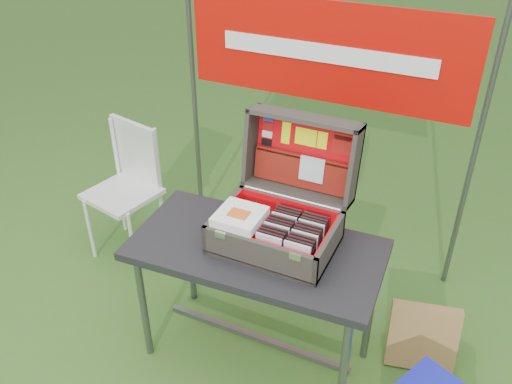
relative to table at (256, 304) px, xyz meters
The scene contains 87 objects.
ground 0.37m from the table, 120.81° to the right, with size 80.00×80.00×0.00m, color #34661D.
table is the anchor object (origin of this frame).
table_top 0.34m from the table, ahead, with size 1.14×0.57×0.04m, color black.
table_leg_fl 0.56m from the table, 156.20° to the right, with size 0.04×0.04×0.67m, color #59595B.
table_leg_fr 0.56m from the table, 23.80° to the right, with size 0.04×0.04×0.67m, color #59595B.
table_leg_bl 0.56m from the table, 156.20° to the left, with size 0.04×0.04×0.67m, color #59595B.
table_leg_br 0.56m from the table, 23.80° to the left, with size 0.04×0.04×0.67m, color #59595B.
table_brace 0.24m from the table, 165.96° to the left, with size 0.99×0.03×0.03m, color #59595B.
suitcase 0.62m from the table, 55.80° to the left, with size 0.53×0.54×0.50m, color #473F37, non-canonical shape.
suitcase_base_bottom 0.38m from the table, 31.80° to the left, with size 0.53×0.38×0.02m, color #473F37.
suitcase_base_wall_front 0.45m from the table, 62.51° to the right, with size 0.53×0.02×0.14m, color #473F37.
suitcase_base_wall_back 0.49m from the table, 72.45° to the left, with size 0.53×0.02×0.14m, color #473F37.
suitcase_base_wall_left 0.47m from the table, 166.68° to the left, with size 0.02×0.38×0.14m, color #473F37.
suitcase_base_wall_right 0.54m from the table, ahead, with size 0.02×0.38×0.14m, color #473F37.
suitcase_liner_floor 0.39m from the table, 31.80° to the left, with size 0.49×0.34×0.01m, color #DF010A.
suitcase_latch_left 0.52m from the table, 124.47° to the right, with size 0.05×0.01×0.03m, color silver.
suitcase_latch_right 0.56m from the table, 31.18° to the right, with size 0.05×0.01×0.03m, color silver.
suitcase_hinge 0.55m from the table, 73.19° to the left, with size 0.02×0.02×0.48m, color silver.
suitcase_lid_back 0.77m from the table, 79.87° to the left, with size 0.53×0.38×0.02m, color #473F37.
suitcase_lid_rim_far 0.93m from the table, 79.04° to the left, with size 0.53×0.02×0.14m, color #473F37.
suitcase_lid_rim_near 0.59m from the table, 76.99° to the left, with size 0.53×0.02×0.14m, color #473F37.
suitcase_lid_rim_left 0.77m from the table, 118.87° to the left, with size 0.02×0.38×0.14m, color #473F37.
suitcase_lid_rim_right 0.82m from the table, 45.79° to the left, with size 0.02×0.38×0.14m, color #473F37.
suitcase_lid_liner 0.77m from the table, 79.52° to the left, with size 0.48×0.33×0.01m, color #DF010A.
suitcase_liner_wall_front 0.46m from the table, 59.99° to the right, with size 0.49×0.01×0.12m, color #DF010A.
suitcase_liner_wall_back 0.49m from the table, 71.40° to the left, with size 0.49×0.01×0.12m, color #DF010A.
suitcase_liner_wall_left 0.47m from the table, 165.67° to the left, with size 0.01×0.34×0.12m, color #DF010A.
suitcase_liner_wall_right 0.54m from the table, ahead, with size 0.01×0.34×0.12m, color #DF010A.
suitcase_lid_pocket 0.68m from the table, 78.55° to the left, with size 0.47×0.15×0.03m, color maroon.
suitcase_pocket_edge 0.75m from the table, 78.76° to the left, with size 0.46×0.02×0.02m, color maroon.
suitcase_pocket_cd 0.71m from the table, 69.18° to the left, with size 0.12×0.12×0.01m, color silver.
lid_sticker_cc_a 0.90m from the table, 107.31° to the left, with size 0.05×0.03×0.00m, color #1933B2.
lid_sticker_cc_b 0.86m from the table, 107.59° to the left, with size 0.05×0.03×0.00m, color #A31410.
lid_sticker_cc_c 0.82m from the table, 107.87° to the left, with size 0.05×0.03×0.00m, color white.
lid_sticker_cc_d 0.79m from the table, 108.16° to the left, with size 0.05×0.03×0.00m, color black.
lid_card_neon_tall 0.84m from the table, 94.28° to the left, with size 0.04×0.10×0.00m, color #ECFA0D.
lid_card_neon_main 0.84m from the table, 79.71° to the left, with size 0.10×0.08×0.00m, color #ECFA0D.
lid_card_neon_small 0.85m from the table, 68.74° to the left, with size 0.05×0.08×0.00m, color #ECFA0D.
lid_sticker_band 0.87m from the table, 57.65° to the left, with size 0.09×0.09×0.00m, color #A31410.
lid_sticker_band_bar 0.90m from the table, 57.98° to the left, with size 0.09×0.02×0.00m, color black.
cd_left_0 0.47m from the table, 43.97° to the right, with size 0.12×0.01×0.13m, color silver.
cd_left_1 0.47m from the table, 37.37° to the right, with size 0.12×0.01×0.13m, color black.
cd_left_2 0.47m from the table, 29.36° to the right, with size 0.12×0.01×0.13m, color black.
cd_left_3 0.46m from the table, 19.87° to the right, with size 0.12×0.01×0.13m, color black.
cd_left_4 0.46m from the table, ahead, with size 0.12×0.01×0.13m, color silver.
cd_left_5 0.46m from the table, ahead, with size 0.12×0.01×0.13m, color black.
cd_left_6 0.46m from the table, 13.61° to the left, with size 0.12×0.01×0.13m, color black.
cd_left_7 0.46m from the table, 23.91° to the left, with size 0.12×0.01×0.13m, color black.
cd_left_8 0.47m from the table, 32.80° to the left, with size 0.12×0.01×0.13m, color silver.
cd_left_9 0.47m from the table, 40.22° to the left, with size 0.12×0.01×0.13m, color black.
cd_left_10 0.47m from the table, 46.31° to the left, with size 0.12×0.01×0.13m, color black.
cd_left_11 0.48m from the table, 51.30° to the left, with size 0.12×0.01×0.13m, color black.
cd_right_0 0.52m from the table, 23.36° to the right, with size 0.12×0.01×0.13m, color silver.
cd_right_1 0.51m from the table, 18.87° to the right, with size 0.12×0.01×0.13m, color black.
cd_right_2 0.51m from the table, 14.13° to the right, with size 0.12×0.01×0.13m, color black.
cd_right_3 0.51m from the table, ahead, with size 0.12×0.01×0.13m, color black.
cd_right_4 0.51m from the table, ahead, with size 0.12×0.01×0.13m, color silver.
cd_right_5 0.51m from the table, ahead, with size 0.12×0.01×0.13m, color black.
cd_right_6 0.51m from the table, ahead, with size 0.12×0.01×0.13m, color black.
cd_right_7 0.51m from the table, 11.22° to the left, with size 0.12×0.01×0.13m, color black.
cd_right_8 0.51m from the table, 16.09° to the left, with size 0.12×0.01×0.13m, color silver.
cd_right_9 0.51m from the table, 20.73° to the left, with size 0.12×0.01×0.13m, color black.
cd_right_10 0.52m from the table, 25.10° to the left, with size 0.12×0.01×0.13m, color black.
cd_right_11 0.52m from the table, 29.18° to the left, with size 0.12×0.01×0.13m, color black.
songbook_0 0.51m from the table, 157.75° to the right, with size 0.20×0.20×0.01m, color white.
songbook_1 0.51m from the table, 157.75° to the right, with size 0.20×0.20×0.01m, color white.
songbook_2 0.52m from the table, 157.75° to the right, with size 0.20×0.20×0.01m, color white.
songbook_3 0.52m from the table, 157.75° to the right, with size 0.20×0.20×0.01m, color white.
songbook_4 0.53m from the table, 157.75° to the right, with size 0.20×0.20×0.01m, color white.
songbook_5 0.53m from the table, 157.75° to the right, with size 0.20×0.20×0.01m, color white.
songbook_6 0.54m from the table, 157.75° to the right, with size 0.20×0.20×0.01m, color white.
songbook_7 0.54m from the table, 157.75° to the right, with size 0.20×0.20×0.01m, color white.
songbook_graphic 0.54m from the table, 150.81° to the right, with size 0.09×0.07×0.00m, color #D85919.
chair 1.21m from the table, 158.54° to the left, with size 0.38×0.42×0.84m, color silver, non-canonical shape.
chair_seat 1.21m from the table, 158.54° to the left, with size 0.38×0.38×0.03m, color silver.
chair_backrest 1.31m from the table, 151.00° to the left, with size 0.38×0.03×0.40m, color silver.
chair_leg_fl 1.32m from the table, 167.72° to the left, with size 0.02×0.02×0.43m, color silver.
chair_leg_fr 1.01m from the table, 163.78° to the left, with size 0.02×0.02×0.43m, color silver.
chair_leg_bl 1.43m from the table, 154.85° to the left, with size 0.02×0.02×0.43m, color silver.
chair_leg_br 1.14m from the table, 147.88° to the left, with size 0.02×0.02×0.43m, color silver.
chair_upright_left 1.45m from the table, 154.15° to the left, with size 0.02×0.02×0.40m, color silver.
chair_upright_right 1.18m from the table, 147.08° to the left, with size 0.02×0.02×0.40m, color silver.
cardboard_box 0.85m from the table, 21.76° to the left, with size 0.34×0.05×0.35m, color olive.
banner_post_left 1.44m from the table, 132.16° to the left, with size 0.03×0.03×1.70m, color #59595B.
banner_post_right 1.37m from the table, 51.70° to the left, with size 0.03×0.03×1.70m, color #59595B.
banner 1.37m from the table, 93.34° to the left, with size 1.60×0.01×0.55m, color #B00A04.
banner_text 1.36m from the table, 93.38° to the left, with size 1.20×0.00×0.10m, color white.
Camera 1 is at (0.88, -1.65, 2.23)m, focal length 38.00 mm.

